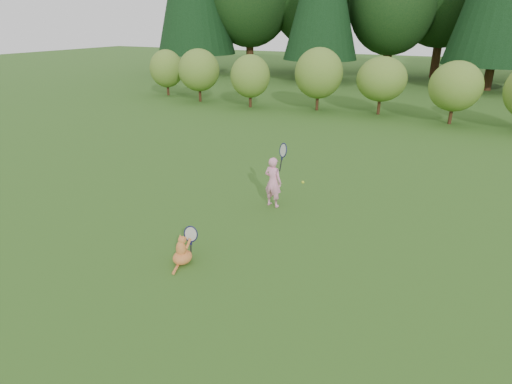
% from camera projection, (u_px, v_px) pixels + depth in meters
% --- Properties ---
extents(ground, '(100.00, 100.00, 0.00)m').
position_uv_depth(ground, '(229.00, 236.00, 8.55)').
color(ground, '#245518').
rests_on(ground, ground).
extents(shrub_row, '(28.00, 3.00, 2.80)m').
position_uv_depth(shrub_row, '(376.00, 84.00, 18.80)').
color(shrub_row, olive).
rests_on(shrub_row, ground).
extents(child, '(0.68, 0.45, 1.76)m').
position_uv_depth(child, '(273.00, 181.00, 9.71)').
color(child, '#FF98C1').
rests_on(child, ground).
extents(cat, '(0.40, 0.71, 0.74)m').
position_uv_depth(cat, '(182.00, 249.00, 7.52)').
color(cat, '#C65A26').
rests_on(cat, ground).
extents(tennis_ball, '(0.06, 0.06, 0.06)m').
position_uv_depth(tennis_ball, '(303.00, 182.00, 9.18)').
color(tennis_ball, '#A7CD18').
rests_on(tennis_ball, ground).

